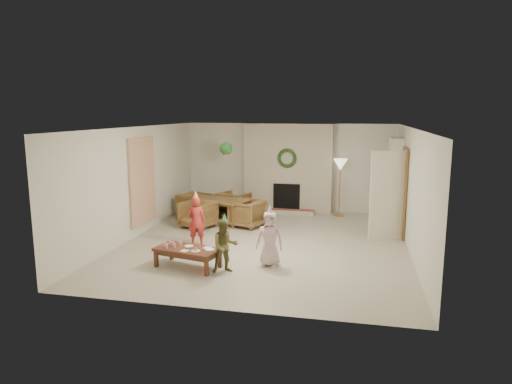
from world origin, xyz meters
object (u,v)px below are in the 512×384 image
(dining_chair_right, at_px, (247,213))
(child_red, at_px, (196,221))
(child_plaid, at_px, (225,246))
(child_pink, at_px, (270,239))
(dining_table, at_px, (217,210))
(dining_chair_near, at_px, (198,214))
(coffee_table_top, at_px, (188,249))
(dining_chair_left, at_px, (195,206))
(dining_chair_far, at_px, (234,204))

(dining_chair_right, relative_size, child_red, 0.71)
(child_plaid, bearing_deg, child_pink, 10.41)
(dining_table, height_order, child_red, child_red)
(dining_table, distance_m, dining_chair_right, 0.95)
(dining_chair_near, distance_m, coffee_table_top, 2.88)
(dining_table, height_order, dining_chair_right, dining_chair_right)
(child_red, height_order, child_pink, child_red)
(dining_table, bearing_deg, dining_chair_right, 0.00)
(child_plaid, bearing_deg, dining_chair_right, 70.78)
(dining_table, bearing_deg, coffee_table_top, -60.70)
(dining_chair_near, xyz_separation_m, dining_chair_left, (-0.44, 0.99, 0.00))
(coffee_table_top, height_order, child_pink, child_pink)
(child_plaid, bearing_deg, dining_chair_near, 92.36)
(child_pink, bearing_deg, dining_chair_far, 117.26)
(dining_chair_left, distance_m, dining_chair_right, 1.72)
(child_plaid, bearing_deg, dining_table, 83.67)
(coffee_table_top, xyz_separation_m, child_pink, (1.45, 0.41, 0.18))
(dining_chair_far, height_order, dining_chair_right, same)
(dining_chair_far, bearing_deg, coffee_table_top, 114.21)
(child_red, relative_size, child_pink, 1.01)
(child_pink, bearing_deg, dining_chair_right, 114.62)
(dining_chair_left, bearing_deg, child_plaid, -132.13)
(dining_chair_far, xyz_separation_m, child_red, (-0.09, -2.81, 0.19))
(dining_chair_near, xyz_separation_m, child_pink, (2.24, -2.36, 0.18))
(dining_chair_near, distance_m, dining_chair_left, 1.08)
(dining_table, bearing_deg, dining_chair_far, 90.00)
(child_red, bearing_deg, child_pink, 131.37)
(dining_chair_near, xyz_separation_m, dining_chair_far, (0.55, 1.43, 0.00))
(dining_table, height_order, dining_chair_far, dining_chair_far)
(dining_chair_near, xyz_separation_m, child_plaid, (1.52, -2.88, 0.15))
(coffee_table_top, distance_m, child_red, 1.44)
(dining_chair_near, bearing_deg, dining_chair_far, 90.00)
(dining_chair_right, bearing_deg, child_plaid, 27.24)
(dining_table, bearing_deg, child_plaid, -49.87)
(dining_chair_right, xyz_separation_m, child_pink, (1.07, -2.73, 0.18))
(coffee_table_top, bearing_deg, dining_chair_left, 121.18)
(dining_chair_far, xyz_separation_m, child_plaid, (0.98, -4.30, 0.15))
(dining_chair_far, bearing_deg, dining_chair_right, 141.34)
(dining_table, distance_m, child_plaid, 3.81)
(child_red, distance_m, child_pink, 2.03)
(dining_chair_near, relative_size, dining_chair_far, 1.00)
(dining_chair_far, height_order, child_pink, child_pink)
(coffee_table_top, height_order, child_red, child_red)
(dining_chair_left, xyz_separation_m, coffee_table_top, (1.23, -3.76, 0.00))
(child_pink, bearing_deg, child_plaid, -140.87)
(dining_chair_far, relative_size, child_red, 0.71)
(dining_table, distance_m, dining_chair_far, 0.76)
(dining_chair_left, height_order, child_red, child_red)
(dining_chair_right, bearing_deg, dining_chair_left, -90.00)
(dining_chair_near, relative_size, dining_chair_right, 1.00)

